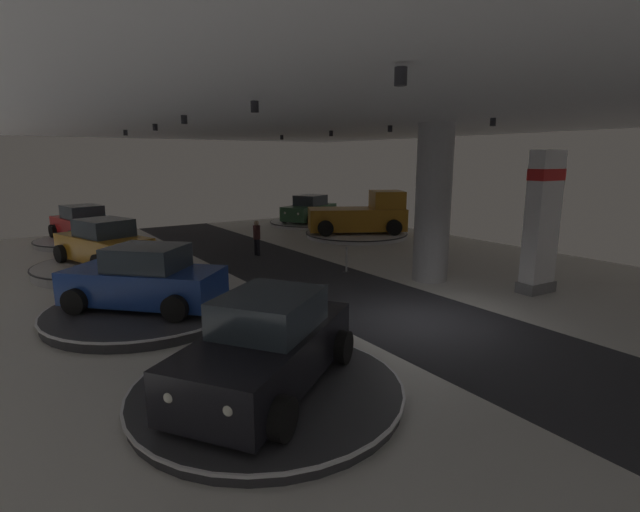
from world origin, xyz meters
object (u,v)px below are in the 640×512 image
object	(u,v)px
visitor_walking_near	(257,236)
display_platform_deep_right	(309,223)
display_car_mid_left	(145,279)
display_car_deep_left	(82,224)
display_platform_near_left	(267,391)
display_car_far_left	(104,243)
display_car_near_left	(267,346)
display_platform_deep_left	(84,241)
display_platform_far_left	(106,267)
pickup_truck_far_right	(362,216)
brand_sign_pylon	(542,221)
display_car_deep_right	(309,210)
display_platform_far_right	(356,234)
column_right	(433,204)
display_platform_mid_left	(146,311)

from	to	relation	value
visitor_walking_near	display_platform_deep_right	bearing A→B (deg)	43.94
display_car_mid_left	display_car_deep_left	distance (m)	13.45
display_platform_near_left	display_car_far_left	size ratio (longest dim) A/B	1.10
display_platform_near_left	display_car_near_left	bearing A→B (deg)	34.98
display_platform_deep_left	display_platform_far_left	bearing A→B (deg)	-91.94
display_car_deep_left	pickup_truck_far_right	world-z (taller)	pickup_truck_far_right
display_car_mid_left	display_platform_deep_right	distance (m)	18.96
display_platform_near_left	pickup_truck_far_right	world-z (taller)	pickup_truck_far_right
pickup_truck_far_right	display_platform_deep_right	distance (m)	5.85
brand_sign_pylon	display_car_far_left	distance (m)	15.64
display_platform_deep_left	display_car_far_left	size ratio (longest dim) A/B	1.02
display_platform_near_left	display_car_deep_right	size ratio (longest dim) A/B	1.10
display_platform_near_left	display_car_deep_right	bearing A→B (deg)	55.23
display_car_near_left	display_platform_far_right	world-z (taller)	display_car_near_left
display_car_near_left	display_car_far_left	size ratio (longest dim) A/B	0.98
display_platform_near_left	visitor_walking_near	xyz separation A→B (m)	(5.68, 11.75, 0.77)
display_platform_near_left	display_platform_deep_left	size ratio (longest dim) A/B	1.08
display_car_mid_left	visitor_walking_near	bearing A→B (deg)	42.80
column_right	display_car_mid_left	size ratio (longest dim) A/B	1.29
display_car_deep_left	display_car_deep_right	xyz separation A→B (m)	(13.50, -0.42, -0.05)
brand_sign_pylon	display_platform_far_right	xyz separation A→B (m)	(2.04, 12.06, -2.22)
display_car_near_left	display_platform_deep_left	size ratio (longest dim) A/B	0.97
display_car_deep_left	visitor_walking_near	xyz separation A→B (m)	(6.05, -7.59, -0.14)
brand_sign_pylon	display_car_deep_right	xyz separation A→B (m)	(2.53, 17.66, -1.36)
display_car_mid_left	display_platform_far_right	size ratio (longest dim) A/B	0.75
display_platform_far_right	pickup_truck_far_right	world-z (taller)	pickup_truck_far_right
display_car_near_left	display_platform_deep_left	world-z (taller)	display_car_near_left
display_platform_near_left	display_platform_mid_left	size ratio (longest dim) A/B	0.94
display_car_deep_left	display_platform_deep_left	bearing A→B (deg)	101.49
display_car_mid_left	display_car_far_left	xyz separation A→B (m)	(0.04, 6.20, 0.07)
display_platform_deep_left	visitor_walking_near	world-z (taller)	visitor_walking_near
display_platform_near_left	display_car_deep_right	distance (m)	23.05
display_platform_mid_left	visitor_walking_near	distance (m)	8.66
display_car_deep_right	display_car_near_left	bearing A→B (deg)	-124.74
display_platform_deep_left	pickup_truck_far_right	bearing A→B (deg)	-25.06
display_platform_far_left	display_car_deep_right	world-z (taller)	display_car_deep_right
display_platform_deep_left	display_platform_deep_right	world-z (taller)	display_platform_deep_left
display_platform_mid_left	display_car_far_left	xyz separation A→B (m)	(0.06, 6.18, 0.97)
display_platform_mid_left	visitor_walking_near	bearing A→B (deg)	42.59
display_car_near_left	display_platform_near_left	bearing A→B (deg)	-145.02
pickup_truck_far_right	display_car_deep_right	size ratio (longest dim) A/B	1.24
display_platform_near_left	display_platform_far_left	world-z (taller)	display_platform_far_left
display_car_mid_left	display_car_deep_left	world-z (taller)	display_car_mid_left
display_car_deep_right	column_right	bearing A→B (deg)	-106.18
display_platform_far_left	visitor_walking_near	bearing A→B (deg)	-3.33
display_platform_deep_left	display_car_deep_right	xyz separation A→B (m)	(13.51, -0.45, 0.84)
display_car_far_left	visitor_walking_near	size ratio (longest dim) A/B	2.86
display_car_mid_left	display_platform_far_right	distance (m)	15.24
display_platform_deep_left	display_car_deep_right	size ratio (longest dim) A/B	1.01
display_platform_near_left	display_car_deep_left	world-z (taller)	display_car_deep_left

